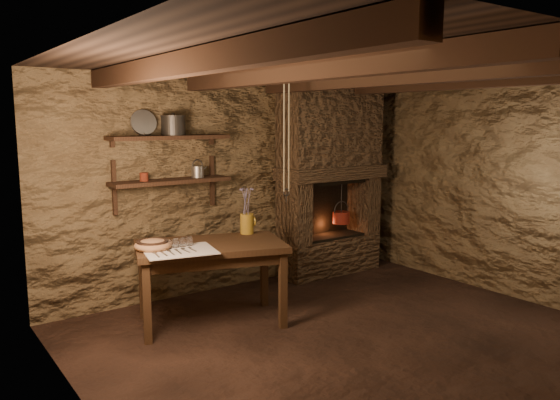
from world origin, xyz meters
TOP-DOWN VIEW (x-y plane):
  - floor at (0.00, 0.00)m, footprint 4.50×4.50m
  - back_wall at (0.00, 2.00)m, footprint 4.50×0.04m
  - left_wall at (-2.25, 0.00)m, footprint 0.04×4.00m
  - right_wall at (2.25, 0.00)m, footprint 0.04×4.00m
  - ceiling at (0.00, 0.00)m, footprint 4.50×4.00m
  - beam_far_left at (-1.50, 0.00)m, footprint 0.14×3.95m
  - beam_mid_left at (-0.50, 0.00)m, footprint 0.14×3.95m
  - beam_mid_right at (0.50, 0.00)m, footprint 0.14×3.95m
  - beam_far_right at (1.50, 0.00)m, footprint 0.14×3.95m
  - shelf_lower at (-0.85, 1.84)m, footprint 1.25×0.30m
  - shelf_upper at (-0.85, 1.84)m, footprint 1.25×0.30m
  - hearth at (1.25, 1.77)m, footprint 1.43×0.51m
  - work_table at (-0.81, 1.09)m, footprint 1.54×1.17m
  - linen_cloth at (-1.18, 0.97)m, footprint 0.70×0.61m
  - pewter_cutlery_row at (-1.18, 0.95)m, footprint 0.54×0.30m
  - drinking_glasses at (-1.16, 1.08)m, footprint 0.20×0.06m
  - stoneware_jug at (-0.30, 1.25)m, footprint 0.17×0.17m
  - wooden_bowl at (-1.35, 1.16)m, footprint 0.40×0.40m
  - iron_stockpot at (-0.80, 1.84)m, footprint 0.30×0.30m
  - tin_pan at (-1.08, 1.94)m, footprint 0.27×0.14m
  - small_kettle at (-0.54, 1.84)m, footprint 0.19×0.15m
  - rusty_tin at (-1.14, 1.84)m, footprint 0.11×0.11m
  - red_pot at (1.41, 1.72)m, footprint 0.25×0.25m
  - hanging_ropes at (0.05, 1.05)m, footprint 0.08×0.08m

SIDE VIEW (x-z plane):
  - floor at x=0.00m, z-range 0.00..0.00m
  - work_table at x=-0.81m, z-range 0.03..0.81m
  - red_pot at x=1.41m, z-range 0.44..0.98m
  - linen_cloth at x=-1.18m, z-range 0.78..0.79m
  - pewter_cutlery_row at x=-1.18m, z-range 0.79..0.80m
  - wooden_bowl at x=-1.35m, z-range 0.76..0.88m
  - drinking_glasses at x=-1.16m, z-range 0.79..0.87m
  - stoneware_jug at x=-0.30m, z-range 0.75..1.22m
  - back_wall at x=0.00m, z-range 0.00..2.40m
  - left_wall at x=-2.25m, z-range 0.00..2.40m
  - right_wall at x=2.25m, z-range 0.00..2.40m
  - hearth at x=1.25m, z-range 0.08..2.38m
  - shelf_lower at x=-0.85m, z-range 1.28..1.32m
  - rusty_tin at x=-1.14m, z-range 1.32..1.41m
  - small_kettle at x=-0.54m, z-range 1.29..1.48m
  - shelf_upper at x=-0.85m, z-range 1.73..1.77m
  - hanging_ropes at x=0.05m, z-range 1.20..2.40m
  - iron_stockpot at x=-0.80m, z-range 1.77..1.95m
  - tin_pan at x=-1.08m, z-range 1.77..2.03m
  - beam_far_left at x=-1.50m, z-range 2.23..2.39m
  - beam_mid_left at x=-0.50m, z-range 2.23..2.39m
  - beam_mid_right at x=0.50m, z-range 2.23..2.39m
  - beam_far_right at x=1.50m, z-range 2.23..2.39m
  - ceiling at x=0.00m, z-range 2.38..2.42m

